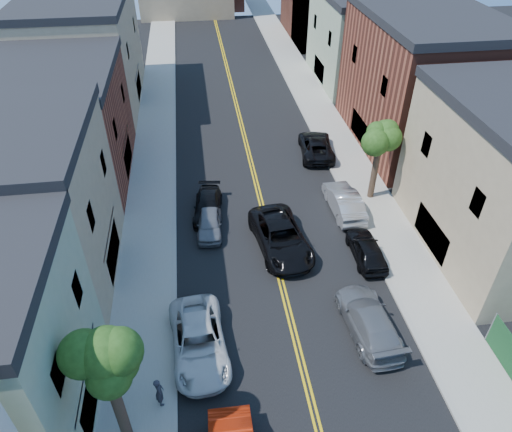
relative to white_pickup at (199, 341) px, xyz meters
name	(u,v)px	position (x,y,z in m)	size (l,w,h in m)	color
sidewalk_left	(153,145)	(-3.03, 21.60, -0.72)	(3.20, 100.00, 0.15)	gray
sidewalk_right	(333,133)	(12.77, 21.60, -0.72)	(3.20, 100.00, 0.15)	gray
curb_left	(174,143)	(-1.28, 21.60, -0.72)	(0.30, 100.00, 0.15)	gray
curb_right	(314,134)	(11.02, 21.60, -0.72)	(0.30, 100.00, 0.15)	gray
bldg_left_tan_near	(16,215)	(-9.13, 6.60, 3.71)	(9.00, 10.00, 9.00)	#998466
bldg_left_brick	(59,129)	(-9.13, 17.60, 3.21)	(9.00, 12.00, 8.00)	brown
bldg_left_tan_far	(85,54)	(-9.13, 31.60, 3.96)	(9.00, 16.00, 9.50)	#998466
bldg_right_brick	(419,84)	(18.87, 19.60, 4.21)	(9.00, 14.00, 10.00)	brown
bldg_right_palegrn	(363,41)	(18.87, 33.60, 3.46)	(9.00, 12.00, 8.50)	gray
tree_left_mid	(101,350)	(-3.00, -4.40, 5.79)	(5.20, 5.20, 9.29)	#332519
tree_right_far	(383,125)	(12.79, 11.60, 4.97)	(4.40, 4.40, 8.03)	#332519
white_pickup	(199,341)	(0.00, 0.00, 0.00)	(2.63, 5.69, 1.58)	silver
grey_car_left	(209,223)	(1.07, 9.43, -0.12)	(1.58, 3.94, 1.34)	slate
black_car_left	(208,206)	(1.07, 11.31, -0.14)	(1.82, 4.48, 1.30)	black
grey_car_right	(369,320)	(8.67, 0.12, 0.00)	(2.21, 5.43, 1.58)	slate
black_car_right	(367,249)	(10.37, 5.45, -0.08)	(1.68, 4.17, 1.42)	black
silver_car_right	(344,201)	(10.37, 10.32, 0.03)	(1.73, 4.97, 1.64)	#97989E
dark_car_right_far	(316,146)	(10.37, 18.29, -0.03)	(2.54, 5.50, 1.53)	black
black_suv_lane	(281,237)	(5.37, 7.13, 0.08)	(2.88, 6.24, 1.73)	black
pedestrian_left	(159,392)	(-1.83, -2.61, 0.18)	(0.60, 0.39, 1.64)	#2B2A32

